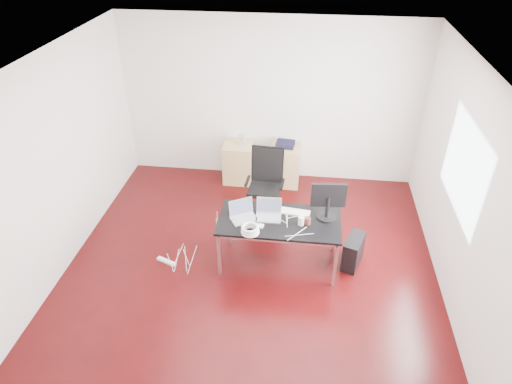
# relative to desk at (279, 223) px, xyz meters

# --- Properties ---
(room_shell) EXTENTS (5.00, 5.00, 5.00)m
(room_shell) POSITION_rel_desk_xyz_m (-0.33, -0.10, 0.73)
(room_shell) COLOR #310506
(room_shell) RESTS_ON ground
(desk) EXTENTS (1.60, 0.80, 0.73)m
(desk) POSITION_rel_desk_xyz_m (0.00, 0.00, 0.00)
(desk) COLOR black
(desk) RESTS_ON ground
(office_chair) EXTENTS (0.50, 0.52, 1.08)m
(office_chair) POSITION_rel_desk_xyz_m (-0.30, 1.16, -0.07)
(office_chair) COLOR black
(office_chair) RESTS_ON ground
(filing_cabinet_left) EXTENTS (0.50, 0.50, 0.70)m
(filing_cabinet_left) POSITION_rel_desk_xyz_m (-0.88, 2.12, -0.33)
(filing_cabinet_left) COLOR tan
(filing_cabinet_left) RESTS_ON ground
(filing_cabinet_right) EXTENTS (0.50, 0.50, 0.70)m
(filing_cabinet_right) POSITION_rel_desk_xyz_m (-0.06, 2.12, -0.33)
(filing_cabinet_right) COLOR tan
(filing_cabinet_right) RESTS_ON ground
(pc_tower) EXTENTS (0.34, 0.49, 0.44)m
(pc_tower) POSITION_rel_desk_xyz_m (1.01, 0.09, -0.46)
(pc_tower) COLOR black
(pc_tower) RESTS_ON ground
(wastebasket) EXTENTS (0.28, 0.28, 0.28)m
(wastebasket) POSITION_rel_desk_xyz_m (-0.46, 2.14, -0.54)
(wastebasket) COLOR black
(wastebasket) RESTS_ON ground
(power_strip) EXTENTS (0.30, 0.17, 0.04)m
(power_strip) POSITION_rel_desk_xyz_m (-1.54, -0.20, -0.66)
(power_strip) COLOR white
(power_strip) RESTS_ON ground
(laptop_left) EXTENTS (0.41, 0.39, 0.23)m
(laptop_left) POSITION_rel_desk_xyz_m (-0.48, -0.01, 0.11)
(laptop_left) COLOR silver
(laptop_left) RESTS_ON desk
(laptop_right) EXTENTS (0.34, 0.26, 0.23)m
(laptop_right) POSITION_rel_desk_xyz_m (-0.15, 0.06, 0.11)
(laptop_right) COLOR silver
(laptop_right) RESTS_ON desk
(monitor) EXTENTS (0.45, 0.26, 0.51)m
(monitor) POSITION_rel_desk_xyz_m (0.61, 0.15, 0.34)
(monitor) COLOR black
(monitor) RESTS_ON desk
(keyboard) EXTENTS (0.45, 0.19, 0.02)m
(keyboard) POSITION_rel_desk_xyz_m (0.17, 0.19, 0.06)
(keyboard) COLOR white
(keyboard) RESTS_ON desk
(cup_white) EXTENTS (0.10, 0.10, 0.12)m
(cup_white) POSITION_rel_desk_xyz_m (0.28, -0.06, 0.11)
(cup_white) COLOR white
(cup_white) RESTS_ON desk
(cup_brown) EXTENTS (0.08, 0.08, 0.10)m
(cup_brown) POSITION_rel_desk_xyz_m (0.36, -0.04, 0.10)
(cup_brown) COLOR #59291E
(cup_brown) RESTS_ON desk
(cable_coil) EXTENTS (0.24, 0.24, 0.11)m
(cable_coil) POSITION_rel_desk_xyz_m (-0.34, -0.32, 0.11)
(cable_coil) COLOR white
(cable_coil) RESTS_ON desk
(power_adapter) EXTENTS (0.08, 0.08, 0.03)m
(power_adapter) POSITION_rel_desk_xyz_m (-0.23, -0.18, 0.07)
(power_adapter) COLOR white
(power_adapter) RESTS_ON desk
(speaker) EXTENTS (0.11, 0.10, 0.18)m
(speaker) POSITION_rel_desk_xyz_m (-0.82, 2.13, 0.11)
(speaker) COLOR #9E9E9E
(speaker) RESTS_ON filing_cabinet_left
(navy_garment) EXTENTS (0.33, 0.27, 0.09)m
(navy_garment) POSITION_rel_desk_xyz_m (-0.07, 2.14, 0.07)
(navy_garment) COLOR black
(navy_garment) RESTS_ON filing_cabinet_right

